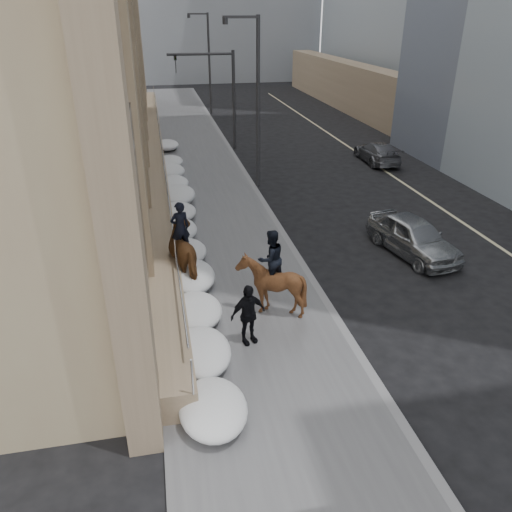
{
  "coord_description": "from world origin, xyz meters",
  "views": [
    {
      "loc": [
        -2.12,
        -10.24,
        8.18
      ],
      "look_at": [
        0.49,
        2.6,
        1.7
      ],
      "focal_mm": 35.0,
      "sensor_mm": 36.0,
      "label": 1
    }
  ],
  "objects_px": {
    "mounted_horse_right": "(271,280)",
    "pedestrian": "(248,314)",
    "car_silver": "(413,236)",
    "mounted_horse_left": "(188,250)",
    "car_grey": "(377,152)"
  },
  "relations": [
    {
      "from": "car_silver",
      "to": "pedestrian",
      "type": "bearing_deg",
      "value": -158.73
    },
    {
      "from": "car_silver",
      "to": "car_grey",
      "type": "xyz_separation_m",
      "value": [
        3.86,
        11.95,
        -0.11
      ]
    },
    {
      "from": "mounted_horse_right",
      "to": "car_grey",
      "type": "relative_size",
      "value": 0.62
    },
    {
      "from": "mounted_horse_right",
      "to": "car_silver",
      "type": "xyz_separation_m",
      "value": [
        6.08,
        3.01,
        -0.46
      ]
    },
    {
      "from": "mounted_horse_left",
      "to": "mounted_horse_right",
      "type": "bearing_deg",
      "value": 114.96
    },
    {
      "from": "mounted_horse_left",
      "to": "car_grey",
      "type": "bearing_deg",
      "value": -151.11
    },
    {
      "from": "pedestrian",
      "to": "car_silver",
      "type": "relative_size",
      "value": 0.41
    },
    {
      "from": "car_silver",
      "to": "mounted_horse_right",
      "type": "bearing_deg",
      "value": -164.26
    },
    {
      "from": "mounted_horse_right",
      "to": "pedestrian",
      "type": "distance_m",
      "value": 1.65
    },
    {
      "from": "pedestrian",
      "to": "car_grey",
      "type": "distance_m",
      "value": 19.6
    },
    {
      "from": "mounted_horse_right",
      "to": "car_silver",
      "type": "bearing_deg",
      "value": -176.07
    },
    {
      "from": "car_silver",
      "to": "car_grey",
      "type": "height_order",
      "value": "car_silver"
    },
    {
      "from": "mounted_horse_right",
      "to": "pedestrian",
      "type": "xyz_separation_m",
      "value": [
        -0.93,
        -1.35,
        -0.19
      ]
    },
    {
      "from": "mounted_horse_right",
      "to": "car_silver",
      "type": "height_order",
      "value": "mounted_horse_right"
    },
    {
      "from": "mounted_horse_left",
      "to": "car_silver",
      "type": "height_order",
      "value": "mounted_horse_left"
    }
  ]
}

